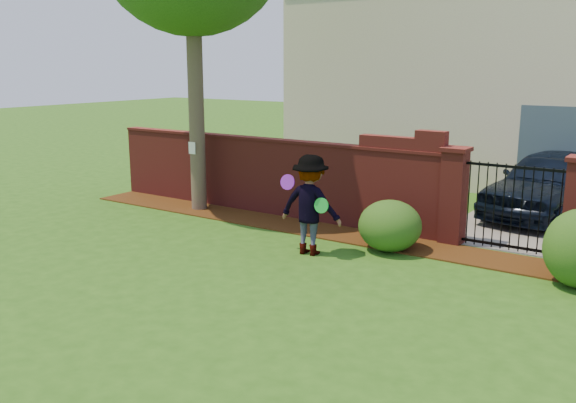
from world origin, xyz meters
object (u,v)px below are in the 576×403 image
Objects in this scene: frisbee_purple at (288,182)px; frisbee_green at (321,205)px; car at (545,185)px; man at (309,205)px.

frisbee_green is at bearing -0.99° from frisbee_purple.
man is at bearing -108.62° from car.
frisbee_purple is (-0.39, -0.12, 0.40)m from man.
frisbee_purple is 1.03× the size of frisbee_green.
man is 0.57m from frisbee_purple.
man is at bearing 158.54° from frisbee_green.
frisbee_green is (0.34, -0.13, 0.06)m from man.
man is 0.37m from frisbee_green.
frisbee_purple is at bearing 11.54° from man.
car is 15.85× the size of frisbee_purple.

